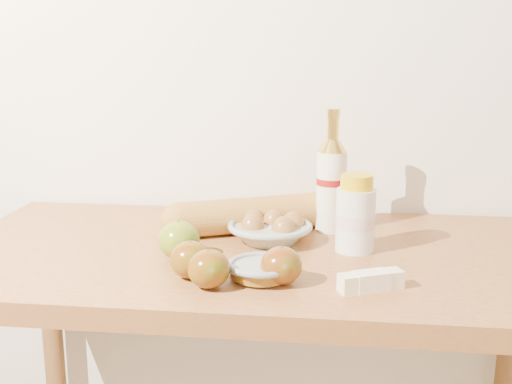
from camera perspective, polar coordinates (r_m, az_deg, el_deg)
back_wall at (r=1.49m, az=1.75°, el=13.75°), size 3.50×0.02×2.60m
table at (r=1.27m, az=0.17°, el=-10.40°), size 1.20×0.60×0.90m
bourbon_bottle at (r=1.34m, az=6.72°, el=0.89°), size 0.07×0.07×0.26m
cream_bottle at (r=1.22m, az=8.84°, el=-2.10°), size 0.08×0.08×0.15m
egg_bowl at (r=1.27m, az=1.28°, el=-3.37°), size 0.19×0.19×0.06m
baguette at (r=1.34m, az=0.89°, el=-1.93°), size 0.43×0.25×0.07m
apple_yellowgreen at (r=1.18m, az=-6.86°, el=-4.26°), size 0.08×0.08×0.07m
apple_redgreen_front at (r=1.08m, az=-5.87°, el=-5.99°), size 0.08×0.08×0.06m
apple_redgreen_right at (r=1.05m, az=2.27°, el=-6.54°), size 0.08×0.08×0.06m
sugar_bowl at (r=1.08m, az=-0.23°, el=-7.01°), size 0.10×0.10×0.03m
syrup_bowl at (r=1.07m, az=0.46°, el=-6.98°), size 0.12×0.12×0.03m
butter_stick at (r=1.05m, az=10.18°, el=-7.81°), size 0.11×0.07×0.03m
apple_extra at (r=1.04m, az=-4.22°, el=-6.82°), size 0.08×0.08×0.06m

